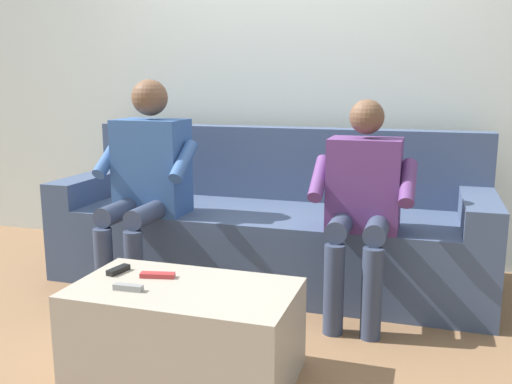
{
  "coord_description": "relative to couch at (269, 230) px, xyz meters",
  "views": [
    {
      "loc": [
        -0.92,
        3.1,
        1.21
      ],
      "look_at": [
        0.0,
        0.15,
        0.6
      ],
      "focal_mm": 39.24,
      "sensor_mm": 36.0,
      "label": 1
    }
  ],
  "objects": [
    {
      "name": "back_wall",
      "position": [
        0.0,
        -0.56,
        1.07
      ],
      "size": [
        5.65,
        0.06,
        2.75
      ],
      "primitive_type": "cube",
      "color": "silver",
      "rests_on": "ground"
    },
    {
      "name": "couch",
      "position": [
        0.0,
        0.0,
        0.0
      ],
      "size": [
        2.59,
        0.85,
        0.92
      ],
      "color": "#3D4C6B",
      "rests_on": "ground"
    },
    {
      "name": "person_right_seated",
      "position": [
        0.61,
        0.41,
        0.38
      ],
      "size": [
        0.55,
        0.59,
        1.22
      ],
      "color": "#335693",
      "rests_on": "ground"
    },
    {
      "name": "coffee_table",
      "position": [
        0.0,
        1.26,
        -0.11
      ],
      "size": [
        0.91,
        0.51,
        0.39
      ],
      "color": "#A89E8E",
      "rests_on": "ground"
    },
    {
      "name": "remote_black",
      "position": [
        0.34,
        1.19,
        0.1
      ],
      "size": [
        0.06,
        0.12,
        0.02
      ],
      "primitive_type": "cube",
      "rotation": [
        0.0,
        0.0,
        1.37
      ],
      "color": "black",
      "rests_on": "coffee_table"
    },
    {
      "name": "remote_gray",
      "position": [
        0.19,
        1.37,
        0.1
      ],
      "size": [
        0.12,
        0.04,
        0.02
      ],
      "primitive_type": "cube",
      "rotation": [
        0.0,
        0.0,
        3.19
      ],
      "color": "gray",
      "rests_on": "coffee_table"
    },
    {
      "name": "ground_plane",
      "position": [
        0.0,
        0.73,
        -0.31
      ],
      "size": [
        8.0,
        8.0,
        0.0
      ],
      "primitive_type": "plane",
      "color": "#846042"
    },
    {
      "name": "remote_red",
      "position": [
        0.15,
        1.19,
        0.09
      ],
      "size": [
        0.15,
        0.07,
        0.02
      ],
      "primitive_type": "cube",
      "rotation": [
        0.0,
        0.0,
        0.21
      ],
      "color": "#B73333",
      "rests_on": "coffee_table"
    },
    {
      "name": "person_left_seated",
      "position": [
        -0.61,
        0.42,
        0.33
      ],
      "size": [
        0.52,
        0.51,
        1.12
      ],
      "color": "#5B3370",
      "rests_on": "ground"
    }
  ]
}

